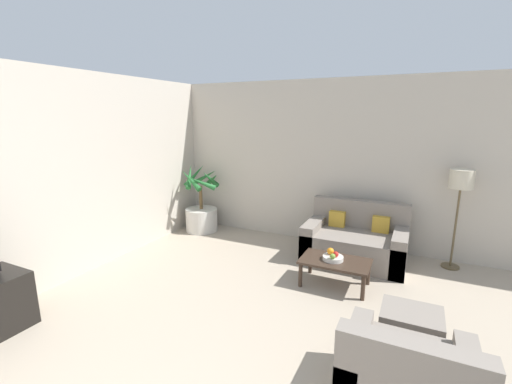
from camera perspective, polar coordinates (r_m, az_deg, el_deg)
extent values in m
cube|color=#BCB2A3|center=(5.66, 18.67, 4.13)|extent=(8.29, 0.06, 2.70)
cube|color=#BCB2A3|center=(4.78, -32.85, 1.32)|extent=(0.06, 7.81, 2.70)
cylinder|color=beige|center=(6.53, -9.05, -4.57)|extent=(0.59, 0.59, 0.42)
cylinder|color=brown|center=(6.41, -9.18, -0.92)|extent=(0.06, 0.06, 0.43)
cone|color=#23662D|center=(6.22, -7.66, 2.18)|extent=(0.10, 0.49, 0.39)
cone|color=#23662D|center=(6.42, -7.24, 2.17)|extent=(0.47, 0.40, 0.32)
cone|color=#23662D|center=(6.55, -8.54, 2.51)|extent=(0.52, 0.21, 0.35)
cone|color=#23662D|center=(6.50, -10.16, 2.78)|extent=(0.29, 0.46, 0.43)
cone|color=#23662D|center=(6.37, -11.01, 2.59)|extent=(0.29, 0.45, 0.44)
cone|color=#23662D|center=(6.20, -10.81, 1.96)|extent=(0.51, 0.21, 0.37)
cone|color=#23662D|center=(6.11, -9.13, 1.57)|extent=(0.47, 0.40, 0.31)
cube|color=gray|center=(5.32, 16.06, -8.88)|extent=(1.43, 0.88, 0.43)
cube|color=gray|center=(5.52, 16.97, -3.47)|extent=(1.43, 0.16, 0.42)
cube|color=gray|center=(5.42, 9.62, -7.47)|extent=(0.20, 0.88, 0.55)
cube|color=gray|center=(5.25, 22.81, -9.00)|extent=(0.20, 0.88, 0.55)
cube|color=gold|center=(5.49, 13.38, -4.35)|extent=(0.24, 0.12, 0.24)
cube|color=gold|center=(5.40, 20.09, -5.07)|extent=(0.24, 0.12, 0.24)
cylinder|color=brown|center=(5.72, 29.61, -10.72)|extent=(0.24, 0.24, 0.03)
cylinder|color=brown|center=(5.54, 30.26, -5.20)|extent=(0.03, 0.03, 1.13)
cylinder|color=beige|center=(5.39, 31.07, 1.88)|extent=(0.30, 0.30, 0.26)
cylinder|color=#38281E|center=(4.47, 7.42, -13.54)|extent=(0.05, 0.05, 0.31)
cylinder|color=#38281E|center=(4.33, 17.41, -14.99)|extent=(0.05, 0.05, 0.31)
cylinder|color=#38281E|center=(4.84, 9.04, -11.48)|extent=(0.05, 0.05, 0.31)
cylinder|color=#38281E|center=(4.71, 18.20, -12.71)|extent=(0.05, 0.05, 0.31)
cube|color=#38281E|center=(4.50, 13.07, -11.20)|extent=(0.85, 0.52, 0.03)
cylinder|color=beige|center=(4.48, 12.71, -10.69)|extent=(0.26, 0.26, 0.05)
sphere|color=red|center=(4.45, 13.15, -10.06)|extent=(0.07, 0.07, 0.07)
sphere|color=olive|center=(4.38, 12.66, -10.42)|extent=(0.07, 0.07, 0.07)
sphere|color=orange|center=(4.50, 12.30, -9.61)|extent=(0.09, 0.09, 0.09)
cube|color=gray|center=(2.58, 24.28, -25.27)|extent=(0.91, 0.16, 0.37)
cube|color=gray|center=(3.05, 16.05, -25.73)|extent=(0.16, 0.82, 0.49)
cube|color=gray|center=(3.71, 24.32, -20.09)|extent=(0.53, 0.45, 0.37)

